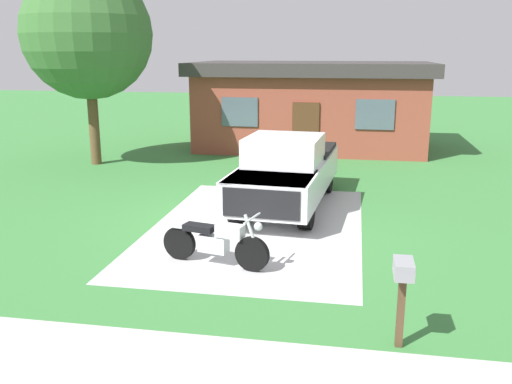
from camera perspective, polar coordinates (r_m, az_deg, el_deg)
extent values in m
plane|color=#397A3A|center=(12.93, 0.10, -3.62)|extent=(80.00, 80.00, 0.00)
cube|color=#B7B7B7|center=(12.93, 0.10, -3.61)|extent=(4.77, 7.48, 0.01)
cube|color=beige|center=(7.60, -8.16, -17.42)|extent=(36.00, 1.80, 0.01)
cylinder|color=black|center=(10.34, -0.40, -6.36)|extent=(0.67, 0.27, 0.66)
cylinder|color=black|center=(11.02, -7.83, -5.18)|extent=(0.67, 0.27, 0.66)
cube|color=silver|center=(10.64, -4.37, -5.29)|extent=(0.60, 0.38, 0.32)
cube|color=#B7BABF|center=(10.39, -2.68, -4.00)|extent=(0.57, 0.37, 0.24)
cube|color=black|center=(10.69, -5.82, -3.65)|extent=(0.65, 0.41, 0.12)
cube|color=#B7BABF|center=(10.90, -7.90, -3.35)|extent=(0.51, 0.30, 0.08)
cylinder|color=silver|center=(10.22, -0.40, -4.42)|extent=(0.34, 0.13, 0.77)
cylinder|color=silver|center=(10.12, -0.41, -2.71)|extent=(0.20, 0.69, 0.04)
sphere|color=silver|center=(10.12, 0.22, -3.54)|extent=(0.16, 0.16, 0.16)
cylinder|color=black|center=(12.77, 5.17, -1.94)|extent=(0.36, 0.86, 0.84)
cylinder|color=black|center=(13.12, -1.91, -1.44)|extent=(0.36, 0.86, 0.84)
cylinder|color=black|center=(16.13, 7.22, 1.45)|extent=(0.36, 0.86, 0.84)
cylinder|color=black|center=(16.41, 1.53, 1.78)|extent=(0.36, 0.86, 0.84)
cube|color=silver|center=(14.54, 3.18, 1.65)|extent=(2.42, 5.74, 0.80)
cube|color=silver|center=(12.70, 1.55, 1.20)|extent=(2.04, 2.04, 0.20)
cube|color=silver|center=(14.00, 2.90, 4.30)|extent=(1.94, 2.03, 0.70)
cube|color=#3F4C56|center=(13.25, 2.19, 3.29)|extent=(1.71, 0.29, 0.60)
cube|color=black|center=(15.98, 4.30, 3.71)|extent=(2.08, 2.54, 0.50)
cube|color=black|center=(11.90, 0.53, -1.19)|extent=(1.70, 0.23, 0.64)
cube|color=#4C3823|center=(8.01, 14.59, -11.56)|extent=(0.10, 0.10, 1.10)
cube|color=gray|center=(7.77, 14.87, -7.57)|extent=(0.26, 0.48, 0.22)
cylinder|color=brown|center=(20.69, -16.26, 6.81)|extent=(0.36, 0.36, 2.96)
sphere|color=#386731|center=(20.54, -16.87, 15.21)|extent=(4.42, 4.42, 4.42)
cube|color=brown|center=(23.54, 5.67, 8.21)|extent=(9.00, 5.00, 3.00)
cube|color=#383333|center=(23.42, 5.78, 12.47)|extent=(9.60, 5.60, 0.50)
cube|color=#4C2D19|center=(21.10, 5.08, 6.28)|extent=(1.00, 0.08, 2.10)
cube|color=#4C5966|center=(21.38, -1.69, 8.20)|extent=(1.40, 0.06, 1.10)
cube|color=#4C5966|center=(20.95, 12.07, 7.76)|extent=(1.40, 0.06, 1.10)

